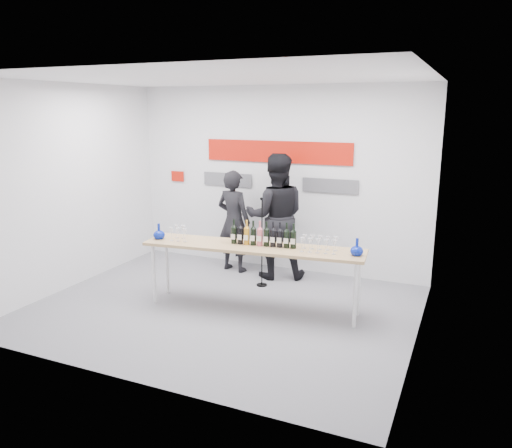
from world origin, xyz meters
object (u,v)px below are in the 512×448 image
tasting_table (253,251)px  presenter_right (276,216)px  mic_stand (262,259)px  presenter_left (234,221)px

tasting_table → presenter_right: 1.38m
tasting_table → mic_stand: bearing=99.0°
tasting_table → presenter_right: bearing=92.3°
tasting_table → presenter_left: presenter_left is taller
presenter_right → tasting_table: bearing=75.7°
presenter_right → mic_stand: size_ratio=1.44×
presenter_left → presenter_right: 0.77m
mic_stand → presenter_right: bearing=97.1°
mic_stand → presenter_left: bearing=155.5°
presenter_left → mic_stand: (0.72, -0.51, -0.42)m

